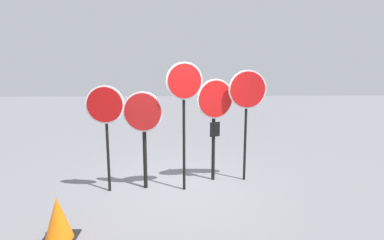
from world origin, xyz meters
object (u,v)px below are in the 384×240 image
stop_sign_3 (215,109)px  stop_sign_1 (143,121)px  stop_sign_4 (247,97)px  traffic_cone_0 (58,219)px  stop_sign_0 (105,112)px  stop_sign_2 (184,93)px

stop_sign_3 → stop_sign_1: bearing=173.9°
stop_sign_4 → traffic_cone_0: size_ratio=3.71×
stop_sign_0 → stop_sign_3: stop_sign_3 is taller
stop_sign_2 → stop_sign_3: 0.90m
stop_sign_4 → stop_sign_3: bearing=172.0°
stop_sign_4 → traffic_cone_0: stop_sign_4 is taller
stop_sign_1 → stop_sign_0: bearing=-160.7°
stop_sign_0 → traffic_cone_0: (-0.31, -1.64, -1.26)m
stop_sign_0 → traffic_cone_0: size_ratio=3.28×
stop_sign_0 → stop_sign_2: size_ratio=0.83×
stop_sign_1 → stop_sign_2: (0.79, -0.12, 0.54)m
stop_sign_0 → stop_sign_1: bearing=10.1°
stop_sign_3 → traffic_cone_0: stop_sign_3 is taller
stop_sign_4 → stop_sign_0: bearing=-175.0°
stop_sign_1 → stop_sign_2: bearing=0.1°
stop_sign_2 → stop_sign_3: (0.64, 0.52, -0.37)m
stop_sign_1 → stop_sign_4: size_ratio=0.83×
stop_sign_0 → stop_sign_1: 0.72m
stop_sign_1 → stop_sign_2: 0.96m
traffic_cone_0 → stop_sign_2: bearing=42.9°
stop_sign_2 → stop_sign_3: bearing=24.4°
stop_sign_0 → stop_sign_4: 2.82m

